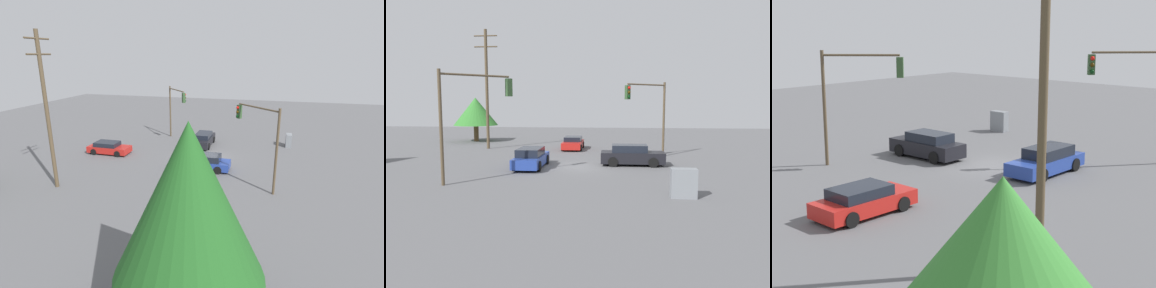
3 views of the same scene
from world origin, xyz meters
TOP-DOWN VIEW (x-y plane):
  - ground_plane at (0.00, 0.00)m, footprint 80.00×80.00m
  - sedan_blue at (3.15, 0.56)m, footprint 1.86×4.68m
  - sedan_dark at (-3.78, -1.00)m, footprint 4.45×1.84m
  - sedan_red at (1.36, -9.65)m, footprint 1.88×4.18m
  - traffic_signal_main at (5.48, 5.24)m, footprint 3.19×3.29m
  - traffic_signal_cross at (-5.29, -4.69)m, footprint 3.38×2.93m
  - utility_pole_tall at (9.56, -9.35)m, footprint 2.20×0.28m
  - electrical_cabinet at (-5.75, 7.96)m, footprint 1.19×0.58m
  - tree_right at (13.20, -15.88)m, footprint 4.92×4.92m

SIDE VIEW (x-z plane):
  - ground_plane at x=0.00m, z-range 0.00..0.00m
  - sedan_red at x=1.36m, z-range -0.01..1.19m
  - sedan_blue at x=3.15m, z-range -0.02..1.35m
  - electrical_cabinet at x=-5.75m, z-range 0.00..1.39m
  - sedan_dark at x=-3.78m, z-range -0.02..1.44m
  - tree_right at x=13.20m, z-range 0.91..5.88m
  - traffic_signal_cross at x=-5.29m, z-range 1.15..7.23m
  - traffic_signal_main at x=5.48m, z-range 1.18..7.39m
  - utility_pole_tall at x=9.56m, z-range 0.30..11.53m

